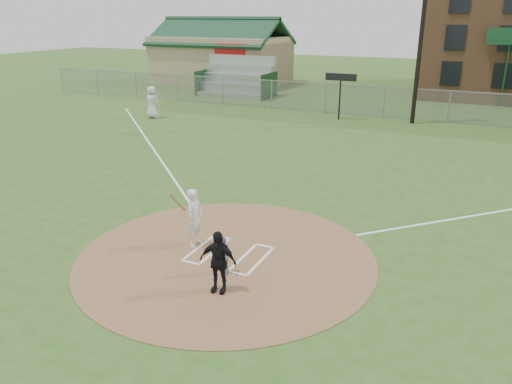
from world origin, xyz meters
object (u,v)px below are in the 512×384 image
at_px(ondeck_player, 152,102).
at_px(home_plate, 221,255).
at_px(catcher, 223,256).
at_px(batter_at_plate, 195,217).
at_px(umpire, 218,262).

bearing_deg(ondeck_player, home_plate, 130.88).
bearing_deg(catcher, ondeck_player, 148.97).
relative_size(catcher, ondeck_player, 0.51).
xyz_separation_m(home_plate, catcher, (0.56, -0.89, 0.51)).
height_order(catcher, batter_at_plate, batter_at_plate).
bearing_deg(umpire, batter_at_plate, 125.68).
height_order(home_plate, ondeck_player, ondeck_player).
distance_m(home_plate, batter_at_plate, 1.37).
height_order(umpire, batter_at_plate, batter_at_plate).
bearing_deg(catcher, batter_at_plate, 160.63).
xyz_separation_m(umpire, batter_at_plate, (-1.88, 2.02, 0.07)).
bearing_deg(home_plate, catcher, -57.76).
bearing_deg(batter_at_plate, catcher, -37.78).
distance_m(catcher, batter_at_plate, 2.02).
height_order(home_plate, batter_at_plate, batter_at_plate).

